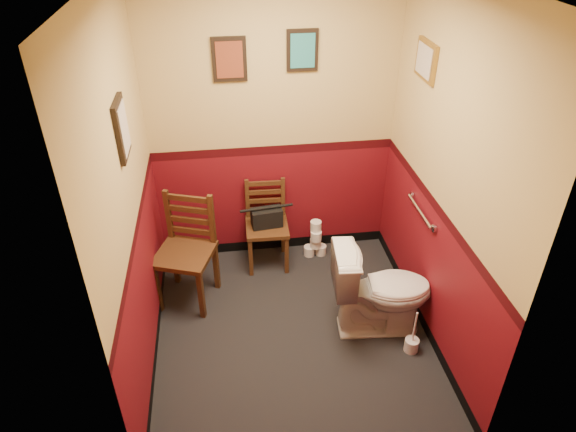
% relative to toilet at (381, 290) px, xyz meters
% --- Properties ---
extents(floor, '(2.20, 2.40, 0.00)m').
position_rel_toilet_xyz_m(floor, '(-0.72, 0.02, -0.40)').
color(floor, black).
rests_on(floor, ground).
extents(wall_back, '(2.20, 0.00, 2.70)m').
position_rel_toilet_xyz_m(wall_back, '(-0.72, 1.22, 0.95)').
color(wall_back, '#5F0C14').
rests_on(wall_back, ground).
extents(wall_front, '(2.20, 0.00, 2.70)m').
position_rel_toilet_xyz_m(wall_front, '(-0.72, -1.18, 0.95)').
color(wall_front, '#5F0C14').
rests_on(wall_front, ground).
extents(wall_left, '(0.00, 2.40, 2.70)m').
position_rel_toilet_xyz_m(wall_left, '(-1.82, 0.02, 0.95)').
color(wall_left, '#5F0C14').
rests_on(wall_left, ground).
extents(wall_right, '(0.00, 2.40, 2.70)m').
position_rel_toilet_xyz_m(wall_right, '(0.38, 0.02, 0.95)').
color(wall_right, '#5F0C14').
rests_on(wall_right, ground).
extents(grab_bar, '(0.05, 0.56, 0.06)m').
position_rel_toilet_xyz_m(grab_bar, '(0.35, 0.27, 0.55)').
color(grab_bar, silver).
rests_on(grab_bar, wall_right).
extents(framed_print_back_a, '(0.28, 0.04, 0.36)m').
position_rel_toilet_xyz_m(framed_print_back_a, '(-1.07, 1.20, 1.55)').
color(framed_print_back_a, black).
rests_on(framed_print_back_a, wall_back).
extents(framed_print_back_b, '(0.26, 0.04, 0.34)m').
position_rel_toilet_xyz_m(framed_print_back_b, '(-0.47, 1.20, 1.60)').
color(framed_print_back_b, black).
rests_on(framed_print_back_b, wall_back).
extents(framed_print_left, '(0.04, 0.30, 0.38)m').
position_rel_toilet_xyz_m(framed_print_left, '(-1.80, 0.12, 1.45)').
color(framed_print_left, black).
rests_on(framed_print_left, wall_left).
extents(framed_print_right, '(0.04, 0.34, 0.28)m').
position_rel_toilet_xyz_m(framed_print_right, '(0.36, 0.62, 1.65)').
color(framed_print_right, olive).
rests_on(framed_print_right, wall_right).
extents(toilet, '(0.85, 0.52, 0.79)m').
position_rel_toilet_xyz_m(toilet, '(0.00, 0.00, 0.00)').
color(toilet, white).
rests_on(toilet, floor).
extents(toilet_brush, '(0.11, 0.11, 0.41)m').
position_rel_toilet_xyz_m(toilet_brush, '(0.19, -0.30, -0.33)').
color(toilet_brush, silver).
rests_on(toilet_brush, floor).
extents(chair_left, '(0.59, 0.59, 0.98)m').
position_rel_toilet_xyz_m(chair_left, '(-1.55, 0.62, 0.10)').
color(chair_left, '#56321A').
rests_on(chair_left, floor).
extents(chair_right, '(0.41, 0.41, 0.85)m').
position_rel_toilet_xyz_m(chair_right, '(-0.82, 1.03, 0.03)').
color(chair_right, '#56321A').
rests_on(chair_right, floor).
extents(handbag, '(0.30, 0.17, 0.21)m').
position_rel_toilet_xyz_m(handbag, '(-0.82, 0.99, 0.14)').
color(handbag, black).
rests_on(handbag, chair_right).
extents(tp_stack, '(0.23, 0.14, 0.39)m').
position_rel_toilet_xyz_m(tp_stack, '(-0.34, 1.05, -0.23)').
color(tp_stack, silver).
rests_on(tp_stack, floor).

